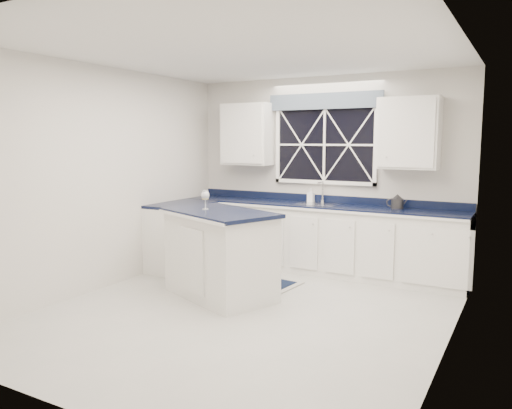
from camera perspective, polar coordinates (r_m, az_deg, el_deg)
The scene contains 13 objects.
ground at distance 5.41m, azimuth -1.20°, elevation -12.23°, with size 4.50×4.50×0.00m, color #ACADA8.
back_wall at distance 7.15m, azimuth 7.91°, elevation 3.56°, with size 4.00×0.10×2.70m, color beige.
base_cabinets at distance 6.97m, azimuth 3.85°, elevation -3.95°, with size 3.99×1.60×0.90m.
countertop at distance 6.91m, azimuth 6.95°, elevation -0.13°, with size 3.98×0.64×0.04m, color black.
dishwasher at distance 7.47m, azimuth -0.97°, elevation -3.48°, with size 0.60×0.58×0.82m, color black.
window at distance 7.09m, azimuth 7.84°, elevation 7.42°, with size 1.65×0.09×1.26m.
upper_cabinets at distance 6.97m, azimuth 7.48°, elevation 8.00°, with size 3.10×0.34×0.90m.
faucet at distance 7.07m, azimuth 7.56°, elevation 1.48°, with size 0.05×0.20×0.30m.
island at distance 5.83m, azimuth -4.11°, elevation -5.61°, with size 1.56×1.27×1.01m.
rug at distance 6.48m, azimuth -1.17°, elevation -8.79°, with size 1.36×0.91×0.02m.
kettle at distance 6.65m, azimuth 15.82°, elevation 0.28°, with size 0.26×0.19×0.19m.
wine_glass at distance 5.86m, azimuth -5.82°, elevation 0.97°, with size 0.10×0.10×0.23m.
soap_bottle at distance 7.17m, azimuth 6.29°, elevation 1.08°, with size 0.09×0.09×0.19m, color silver.
Camera 1 is at (2.57, -4.40, 1.81)m, focal length 35.00 mm.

